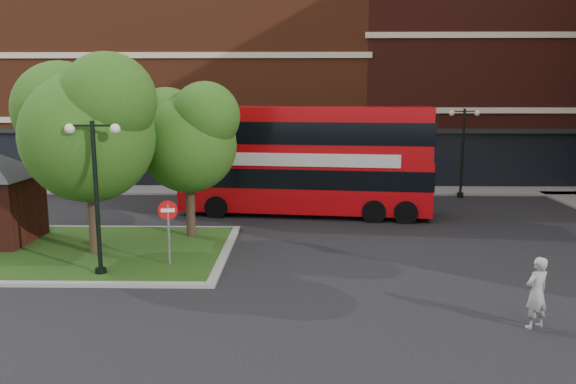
{
  "coord_description": "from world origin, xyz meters",
  "views": [
    {
      "loc": [
        0.82,
        -16.94,
        5.81
      ],
      "look_at": [
        0.42,
        4.77,
        2.0
      ],
      "focal_mm": 35.0,
      "sensor_mm": 36.0,
      "label": 1
    }
  ],
  "objects_px": {
    "car_silver": "(229,183)",
    "car_white": "(371,180)",
    "bus": "(305,153)",
    "woman": "(537,293)"
  },
  "relations": [
    {
      "from": "woman",
      "to": "car_silver",
      "type": "height_order",
      "value": "woman"
    },
    {
      "from": "woman",
      "to": "car_white",
      "type": "height_order",
      "value": "woman"
    },
    {
      "from": "bus",
      "to": "woman",
      "type": "height_order",
      "value": "bus"
    },
    {
      "from": "woman",
      "to": "bus",
      "type": "bearing_deg",
      "value": -91.92
    },
    {
      "from": "car_silver",
      "to": "car_white",
      "type": "bearing_deg",
      "value": -85.9
    },
    {
      "from": "bus",
      "to": "woman",
      "type": "distance_m",
      "value": 14.72
    },
    {
      "from": "bus",
      "to": "car_white",
      "type": "height_order",
      "value": "bus"
    },
    {
      "from": "bus",
      "to": "car_silver",
      "type": "relative_size",
      "value": 2.79
    },
    {
      "from": "car_silver",
      "to": "car_white",
      "type": "distance_m",
      "value": 8.41
    },
    {
      "from": "car_silver",
      "to": "bus",
      "type": "bearing_deg",
      "value": -142.34
    }
  ]
}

